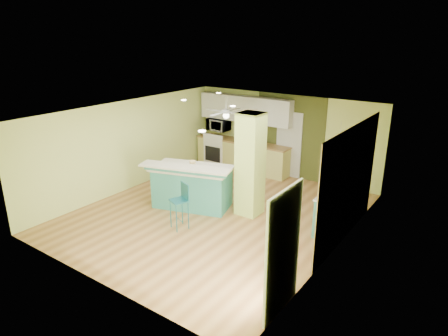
% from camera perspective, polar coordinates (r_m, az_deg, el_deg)
% --- Properties ---
extents(floor, '(6.00, 7.00, 0.01)m').
position_cam_1_polar(floor, '(9.88, -1.15, -6.52)').
color(floor, '#9C6636').
rests_on(floor, ground).
extents(ceiling, '(6.00, 7.00, 0.01)m').
position_cam_1_polar(ceiling, '(9.09, -1.26, 7.91)').
color(ceiling, white).
rests_on(ceiling, wall_back).
extents(wall_back, '(6.00, 0.01, 2.50)m').
position_cam_1_polar(wall_back, '(12.30, 8.57, 4.63)').
color(wall_back, '#D6E77B').
rests_on(wall_back, floor).
extents(wall_front, '(6.00, 0.01, 2.50)m').
position_cam_1_polar(wall_front, '(7.12, -18.33, -6.96)').
color(wall_front, '#D6E77B').
rests_on(wall_front, floor).
extents(wall_left, '(0.01, 7.00, 2.50)m').
position_cam_1_polar(wall_left, '(11.38, -13.49, 3.16)').
color(wall_left, '#D6E77B').
rests_on(wall_left, floor).
extents(wall_right, '(0.01, 7.00, 2.50)m').
position_cam_1_polar(wall_right, '(8.11, 16.19, -3.52)').
color(wall_right, '#D6E77B').
rests_on(wall_right, floor).
extents(wood_panel, '(0.02, 3.40, 2.50)m').
position_cam_1_polar(wood_panel, '(8.65, 17.43, -2.22)').
color(wood_panel, '#987D56').
rests_on(wood_panel, floor).
extents(olive_accent, '(2.20, 0.02, 2.50)m').
position_cam_1_polar(olive_accent, '(12.20, 9.37, 4.47)').
color(olive_accent, '#474E1F').
rests_on(olive_accent, floor).
extents(interior_door, '(0.82, 0.05, 2.00)m').
position_cam_1_polar(interior_door, '(12.24, 9.25, 3.31)').
color(interior_door, silver).
rests_on(interior_door, floor).
extents(french_door, '(0.04, 1.08, 2.10)m').
position_cam_1_polar(french_door, '(6.28, 8.42, -11.85)').
color(french_door, white).
rests_on(french_door, floor).
extents(column, '(0.55, 0.55, 2.50)m').
position_cam_1_polar(column, '(9.46, 3.77, 0.46)').
color(column, '#BFDC66').
rests_on(column, floor).
extents(kitchen_run, '(3.25, 0.63, 0.94)m').
position_cam_1_polar(kitchen_run, '(12.87, 2.62, 1.86)').
color(kitchen_run, '#D1CD6D').
rests_on(kitchen_run, floor).
extents(stove, '(0.76, 0.66, 1.08)m').
position_cam_1_polar(stove, '(13.38, -0.83, 2.50)').
color(stove, white).
rests_on(stove, floor).
extents(upper_cabinets, '(3.20, 0.34, 0.80)m').
position_cam_1_polar(upper_cabinets, '(12.61, 3.02, 8.43)').
color(upper_cabinets, white).
rests_on(upper_cabinets, wall_back).
extents(microwave, '(0.70, 0.48, 0.39)m').
position_cam_1_polar(microwave, '(13.16, -0.82, 6.23)').
color(microwave, silver).
rests_on(microwave, wall_back).
extents(ceiling_fan, '(1.41, 1.41, 0.61)m').
position_cam_1_polar(ceiling_fan, '(11.40, 0.30, 7.98)').
color(ceiling_fan, silver).
rests_on(ceiling_fan, ceiling).
extents(pendant_lamp, '(0.14, 0.14, 0.69)m').
position_cam_1_polar(pendant_lamp, '(8.68, 16.05, 2.43)').
color(pendant_lamp, silver).
rests_on(pendant_lamp, ceiling).
extents(wall_decor, '(0.03, 0.90, 0.70)m').
position_cam_1_polar(wall_decor, '(8.74, 17.90, 0.04)').
color(wall_decor, brown).
rests_on(wall_decor, wood_panel).
extents(peninsula, '(2.36, 1.75, 1.20)m').
position_cam_1_polar(peninsula, '(10.11, -4.59, -2.54)').
color(peninsula, teal).
rests_on(peninsula, floor).
extents(bar_stool, '(0.46, 0.46, 1.07)m').
position_cam_1_polar(bar_stool, '(8.97, -6.08, -4.36)').
color(bar_stool, '#1C6C80').
rests_on(bar_stool, floor).
extents(side_counter, '(0.60, 1.41, 0.91)m').
position_cam_1_polar(side_counter, '(9.27, 15.81, -5.94)').
color(side_counter, teal).
rests_on(side_counter, floor).
extents(fruit_bowl, '(0.33, 0.33, 0.08)m').
position_cam_1_polar(fruit_bowl, '(12.36, 5.47, 3.54)').
color(fruit_bowl, '#321E14').
rests_on(fruit_bowl, kitchen_run).
extents(canister, '(0.16, 0.16, 0.19)m').
position_cam_1_polar(canister, '(9.88, -4.53, 0.53)').
color(canister, yellow).
rests_on(canister, peninsula).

